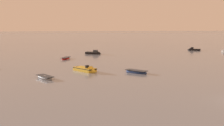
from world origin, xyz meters
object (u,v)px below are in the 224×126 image
at_px(motorboat_moored_0, 95,53).
at_px(rowboat_moored_0, 66,58).
at_px(motorboat_moored_4, 88,70).
at_px(motorboat_moored_1, 193,50).
at_px(rowboat_moored_1, 136,72).
at_px(rowboat_moored_3, 45,77).

xyz_separation_m(motorboat_moored_0, rowboat_moored_0, (-9.06, -11.27, -0.12)).
bearing_deg(motorboat_moored_0, motorboat_moored_4, -69.08).
bearing_deg(rowboat_moored_0, motorboat_moored_1, 133.33).
bearing_deg(rowboat_moored_1, motorboat_moored_0, -36.22).
height_order(motorboat_moored_4, rowboat_moored_1, motorboat_moored_4).
bearing_deg(rowboat_moored_3, motorboat_moored_4, 93.06).
xyz_separation_m(motorboat_moored_0, motorboat_moored_1, (36.76, 6.75, -0.04)).
xyz_separation_m(rowboat_moored_0, rowboat_moored_3, (-3.34, -26.69, 0.00)).
bearing_deg(motorboat_moored_0, rowboat_moored_0, -99.72).
bearing_deg(motorboat_moored_1, motorboat_moored_0, 39.28).
xyz_separation_m(motorboat_moored_1, motorboat_moored_4, (-41.41, -39.17, 0.01)).
bearing_deg(rowboat_moored_0, rowboat_moored_3, 14.73).
bearing_deg(rowboat_moored_1, rowboat_moored_0, -13.97).
bearing_deg(motorboat_moored_1, rowboat_moored_0, 50.35).
bearing_deg(rowboat_moored_3, rowboat_moored_1, 66.74).
height_order(rowboat_moored_1, rowboat_moored_3, rowboat_moored_1).
xyz_separation_m(rowboat_moored_0, motorboat_moored_1, (45.82, 18.02, 0.08)).
bearing_deg(motorboat_moored_1, motorboat_moored_4, 72.29).
height_order(motorboat_moored_1, motorboat_moored_4, motorboat_moored_4).
distance_m(rowboat_moored_0, rowboat_moored_3, 26.90).
height_order(rowboat_moored_0, rowboat_moored_1, rowboat_moored_1).
distance_m(motorboat_moored_4, rowboat_moored_1, 9.62).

